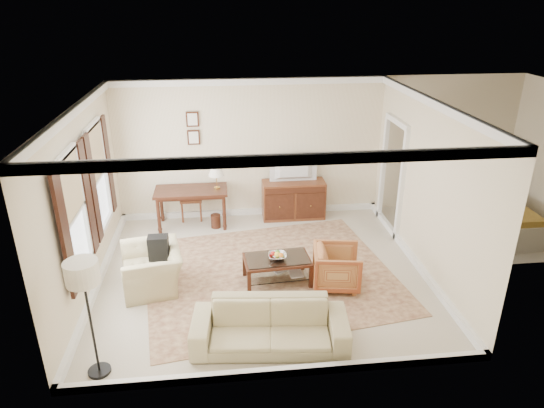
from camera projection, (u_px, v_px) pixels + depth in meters
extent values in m
cube|color=beige|center=(262.00, 273.00, 8.30)|extent=(5.50, 5.00, 0.01)
cube|color=white|center=(261.00, 104.00, 7.16)|extent=(5.50, 5.00, 0.01)
cube|color=#F3E6C6|center=(250.00, 149.00, 10.01)|extent=(5.50, 0.01, 2.90)
cube|color=#F3E6C6|center=(282.00, 278.00, 5.45)|extent=(5.50, 0.01, 2.90)
cube|color=#F3E6C6|center=(84.00, 202.00, 7.45)|extent=(0.01, 5.00, 2.90)
cube|color=#F3E6C6|center=(427.00, 188.00, 8.01)|extent=(0.01, 5.00, 2.90)
cube|color=beige|center=(466.00, 231.00, 9.79)|extent=(3.00, 2.70, 0.01)
cube|color=#58281D|center=(270.00, 275.00, 8.24)|extent=(4.55, 4.06, 0.01)
cube|color=#411E12|center=(191.00, 191.00, 9.73)|extent=(1.45, 0.73, 0.05)
cylinder|color=#411E12|center=(159.00, 216.00, 9.56)|extent=(0.07, 0.07, 0.74)
cylinder|color=#411E12|center=(224.00, 213.00, 9.70)|extent=(0.07, 0.07, 0.74)
cylinder|color=#411E12|center=(161.00, 205.00, 10.08)|extent=(0.07, 0.07, 0.74)
cylinder|color=#411E12|center=(224.00, 202.00, 10.21)|extent=(0.07, 0.07, 0.74)
cube|color=brown|center=(293.00, 199.00, 10.26)|extent=(1.31, 0.50, 0.81)
imported|color=black|center=(294.00, 161.00, 9.90)|extent=(0.94, 0.54, 0.12)
cube|color=#411E12|center=(277.00, 260.00, 7.89)|extent=(1.11, 0.70, 0.04)
cube|color=silver|center=(277.00, 258.00, 7.88)|extent=(1.04, 0.63, 0.01)
cube|color=silver|center=(277.00, 274.00, 7.99)|extent=(1.02, 0.61, 0.02)
cube|color=#411E12|center=(249.00, 283.00, 7.63)|extent=(0.06, 0.06, 0.41)
cube|color=#411E12|center=(311.00, 277.00, 7.80)|extent=(0.06, 0.06, 0.41)
cube|color=#411E12|center=(244.00, 265.00, 8.14)|extent=(0.06, 0.06, 0.41)
cube|color=#411E12|center=(303.00, 260.00, 8.31)|extent=(0.06, 0.06, 0.41)
imported|color=silver|center=(277.00, 256.00, 7.83)|extent=(0.42, 0.42, 0.10)
imported|color=brown|center=(273.00, 271.00, 8.03)|extent=(0.27, 0.15, 0.38)
imported|color=brown|center=(289.00, 273.00, 7.96)|extent=(0.28, 0.04, 0.38)
imported|color=brown|center=(337.00, 266.00, 7.80)|extent=(0.79, 0.83, 0.75)
imported|color=tan|center=(151.00, 262.00, 7.73)|extent=(0.86, 1.15, 0.91)
cube|color=black|center=(158.00, 245.00, 7.74)|extent=(0.26, 0.34, 0.40)
imported|color=tan|center=(270.00, 320.00, 6.44)|extent=(2.13, 0.82, 0.81)
cylinder|color=black|center=(100.00, 371.00, 6.11)|extent=(0.28, 0.28, 0.04)
cylinder|color=black|center=(92.00, 328.00, 5.84)|extent=(0.03, 0.03, 1.34)
cylinder|color=silver|center=(82.00, 272.00, 5.54)|extent=(0.39, 0.39, 0.28)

